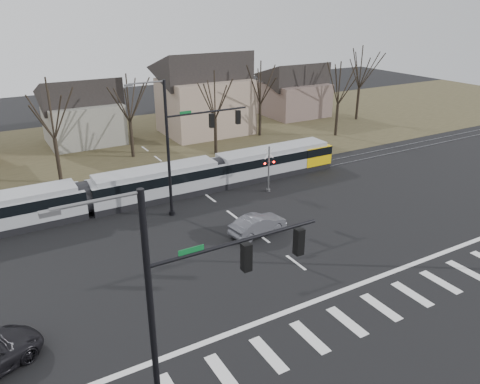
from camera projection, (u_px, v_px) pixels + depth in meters
ground at (316, 278)px, 27.66m from camera, size 140.00×140.00×0.00m
grass_verge at (139, 144)px, 53.28m from camera, size 140.00×28.00×0.01m
crosswalk at (364, 314)px, 24.46m from camera, size 27.00×2.60×0.01m
stop_line at (336, 293)px, 26.22m from camera, size 28.00×0.35×0.01m
lane_dashes at (200, 190)px, 40.47m from camera, size 0.18×30.00×0.01m
rail_pair at (201, 190)px, 40.30m from camera, size 90.00×1.52×0.06m
tram at (155, 183)px, 38.09m from camera, size 35.11×2.61×2.66m
sedan at (258, 224)px, 32.67m from camera, size 2.70×4.68×1.40m
signal_pole_near_left at (196, 303)px, 15.87m from camera, size 9.28×0.44×10.20m
signal_pole_far at (188, 140)px, 34.39m from camera, size 9.28×0.44×10.20m
rail_crossing_signal at (269, 171)px, 39.51m from camera, size 1.08×0.36×4.00m
tree_row at (173, 109)px, 47.51m from camera, size 59.20×7.20×10.00m
house_b at (82, 108)px, 52.66m from camera, size 8.64×7.56×7.65m
house_c at (205, 90)px, 56.27m from camera, size 10.80×8.64×10.10m
house_d at (295, 87)px, 65.30m from camera, size 8.64×7.56×7.65m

